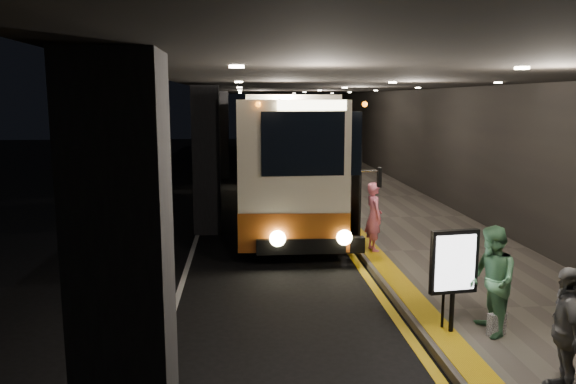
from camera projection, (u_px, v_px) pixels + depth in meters
name	position (u px, v px, depth m)	size (l,w,h in m)	color
ground	(262.00, 270.00, 13.27)	(90.00, 90.00, 0.00)	black
lane_line_white	(201.00, 225.00, 18.04)	(0.12, 50.00, 0.01)	silver
kerb_stripe_yellow	(328.00, 223.00, 18.37)	(0.18, 50.00, 0.01)	gold
sidewalk	(400.00, 219.00, 18.56)	(4.50, 50.00, 0.15)	#514C44
tactile_strip	(344.00, 218.00, 18.39)	(0.50, 50.00, 0.01)	gold
terminal_wall	(471.00, 130.00, 18.26)	(0.10, 50.00, 6.00)	black
support_columns	(207.00, 160.00, 16.72)	(0.80, 24.80, 4.40)	black
canopy	(335.00, 80.00, 17.63)	(9.00, 50.00, 0.40)	black
coach_main	(289.00, 161.00, 19.18)	(3.43, 12.91, 3.99)	beige
coach_second	(264.00, 137.00, 32.34)	(3.14, 12.28, 3.82)	beige
passenger_boarding	(374.00, 217.00, 14.32)	(0.65, 0.42, 1.77)	#D6647E
passenger_waiting_green	(492.00, 281.00, 9.16)	(0.89, 0.55, 1.83)	#478159
passenger_waiting_grey	(566.00, 331.00, 7.30)	(1.02, 0.52, 1.73)	#55575B
bag_polka	(497.00, 324.00, 9.24)	(0.31, 0.13, 0.37)	black
info_sign	(454.00, 264.00, 9.20)	(0.83, 0.22, 1.75)	black
stanchion_post	(443.00, 297.00, 9.49)	(0.05, 0.05, 1.10)	black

